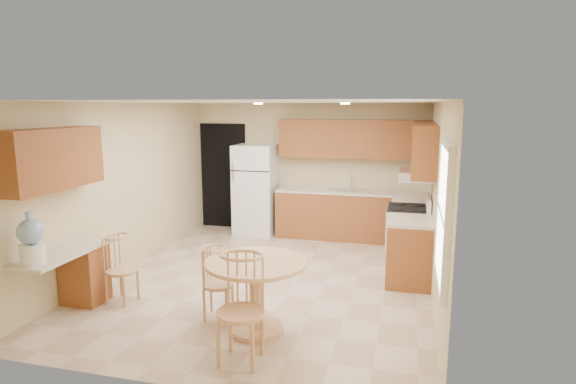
% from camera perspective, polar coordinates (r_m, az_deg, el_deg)
% --- Properties ---
extents(floor, '(5.50, 5.50, 0.00)m').
position_cam_1_polar(floor, '(6.99, -2.46, -10.34)').
color(floor, '#C1A78C').
rests_on(floor, ground).
extents(ceiling, '(4.50, 5.50, 0.02)m').
position_cam_1_polar(ceiling, '(6.55, -2.63, 10.61)').
color(ceiling, white).
rests_on(ceiling, wall_back).
extents(wall_back, '(4.50, 0.02, 2.50)m').
position_cam_1_polar(wall_back, '(9.29, 2.42, 2.77)').
color(wall_back, beige).
rests_on(wall_back, floor).
extents(wall_front, '(4.50, 0.02, 2.50)m').
position_cam_1_polar(wall_front, '(4.18, -13.69, -6.84)').
color(wall_front, beige).
rests_on(wall_front, floor).
extents(wall_left, '(0.02, 5.50, 2.50)m').
position_cam_1_polar(wall_left, '(7.62, -18.95, 0.56)').
color(wall_left, beige).
rests_on(wall_left, floor).
extents(wall_right, '(0.02, 5.50, 2.50)m').
position_cam_1_polar(wall_right, '(6.38, 17.16, -1.12)').
color(wall_right, beige).
rests_on(wall_right, floor).
extents(doorway, '(0.90, 0.02, 2.10)m').
position_cam_1_polar(doorway, '(9.82, -7.66, 1.91)').
color(doorway, black).
rests_on(doorway, floor).
extents(base_cab_back, '(2.75, 0.60, 0.87)m').
position_cam_1_polar(base_cab_back, '(9.00, 7.44, -2.83)').
color(base_cab_back, '#965226').
rests_on(base_cab_back, floor).
extents(counter_back, '(2.75, 0.63, 0.04)m').
position_cam_1_polar(counter_back, '(8.91, 7.50, 0.02)').
color(counter_back, beige).
rests_on(counter_back, base_cab_back).
extents(base_cab_right_a, '(0.60, 0.59, 0.87)m').
position_cam_1_polar(base_cab_right_a, '(8.36, 14.27, -4.07)').
color(base_cab_right_a, '#965226').
rests_on(base_cab_right_a, floor).
extents(counter_right_a, '(0.63, 0.59, 0.04)m').
position_cam_1_polar(counter_right_a, '(8.27, 14.41, -1.02)').
color(counter_right_a, beige).
rests_on(counter_right_a, base_cab_right_a).
extents(base_cab_right_b, '(0.60, 0.80, 0.87)m').
position_cam_1_polar(base_cab_right_b, '(6.96, 14.18, -6.97)').
color(base_cab_right_b, '#965226').
rests_on(base_cab_right_b, floor).
extents(counter_right_b, '(0.63, 0.80, 0.04)m').
position_cam_1_polar(counter_right_b, '(6.84, 14.35, -3.32)').
color(counter_right_b, beige).
rests_on(counter_right_b, base_cab_right_b).
extents(upper_cab_back, '(2.75, 0.33, 0.70)m').
position_cam_1_polar(upper_cab_back, '(8.93, 7.75, 6.25)').
color(upper_cab_back, '#965226').
rests_on(upper_cab_back, wall_back).
extents(upper_cab_right, '(0.33, 2.42, 0.70)m').
position_cam_1_polar(upper_cab_right, '(7.50, 15.74, 5.21)').
color(upper_cab_right, '#965226').
rests_on(upper_cab_right, wall_right).
extents(upper_cab_left, '(0.33, 1.40, 0.70)m').
position_cam_1_polar(upper_cab_left, '(6.17, -26.13, 3.56)').
color(upper_cab_left, '#965226').
rests_on(upper_cab_left, wall_left).
extents(sink, '(0.78, 0.44, 0.01)m').
position_cam_1_polar(sink, '(8.91, 7.35, 0.17)').
color(sink, silver).
rests_on(sink, counter_back).
extents(range_hood, '(0.50, 0.76, 0.14)m').
position_cam_1_polar(range_hood, '(7.51, 14.94, 1.96)').
color(range_hood, silver).
rests_on(range_hood, upper_cab_right).
extents(desk_pedestal, '(0.48, 0.42, 0.72)m').
position_cam_1_polar(desk_pedestal, '(6.65, -22.97, -8.99)').
color(desk_pedestal, '#965226').
rests_on(desk_pedestal, floor).
extents(desk_top, '(0.50, 1.20, 0.04)m').
position_cam_1_polar(desk_top, '(6.25, -25.33, -6.62)').
color(desk_top, beige).
rests_on(desk_top, desk_pedestal).
extents(window, '(0.06, 1.12, 1.30)m').
position_cam_1_polar(window, '(4.52, 18.05, -2.48)').
color(window, white).
rests_on(window, wall_right).
extents(can_light_a, '(0.14, 0.14, 0.02)m').
position_cam_1_polar(can_light_a, '(7.84, -3.57, 10.42)').
color(can_light_a, white).
rests_on(can_light_a, ceiling).
extents(can_light_b, '(0.14, 0.14, 0.02)m').
position_cam_1_polar(can_light_b, '(7.53, 6.79, 10.38)').
color(can_light_b, white).
rests_on(can_light_b, ceiling).
extents(refrigerator, '(0.76, 0.74, 1.72)m').
position_cam_1_polar(refrigerator, '(9.26, -3.81, 0.29)').
color(refrigerator, white).
rests_on(refrigerator, floor).
extents(stove, '(0.65, 0.76, 1.09)m').
position_cam_1_polar(stove, '(7.70, 14.06, -5.03)').
color(stove, white).
rests_on(stove, floor).
extents(dining_table, '(1.10, 1.10, 0.81)m').
position_cam_1_polar(dining_table, '(5.31, -3.79, -11.05)').
color(dining_table, tan).
rests_on(dining_table, floor).
extents(chair_table_a, '(0.37, 0.48, 0.84)m').
position_cam_1_polar(chair_table_a, '(5.65, -8.63, -10.03)').
color(chair_table_a, tan).
rests_on(chair_table_a, floor).
extents(chair_table_b, '(0.47, 0.47, 1.06)m').
position_cam_1_polar(chair_table_b, '(4.61, -6.12, -12.96)').
color(chair_table_b, tan).
rests_on(chair_table_b, floor).
extents(chair_desk, '(0.38, 0.49, 0.85)m').
position_cam_1_polar(chair_desk, '(6.37, -19.60, -8.09)').
color(chair_desk, tan).
rests_on(chair_desk, floor).
extents(water_crock, '(0.28, 0.28, 0.57)m').
position_cam_1_polar(water_crock, '(5.88, -28.14, -5.07)').
color(water_crock, white).
rests_on(water_crock, desk_top).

